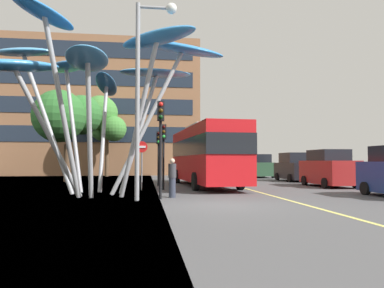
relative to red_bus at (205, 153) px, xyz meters
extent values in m
cube|color=#4C4C4F|center=(-0.97, -9.48, -2.10)|extent=(120.00, 240.00, 0.10)
cube|color=#E0D666|center=(1.96, -9.48, -2.05)|extent=(0.16, 144.00, 0.01)
cube|color=red|center=(0.00, 0.00, -0.12)|extent=(3.14, 11.17, 3.16)
cube|color=black|center=(0.00, 0.00, 0.32)|extent=(3.17, 11.28, 1.01)
cube|color=yellow|center=(-0.35, 5.44, 1.16)|extent=(1.35, 0.19, 0.36)
cube|color=#B2B2B7|center=(0.00, 0.00, 1.58)|extent=(2.08, 3.97, 0.24)
cylinder|color=black|center=(1.00, 3.49, -1.57)|extent=(0.34, 0.98, 0.96)
cylinder|color=black|center=(-1.44, 3.33, -1.57)|extent=(0.34, 0.98, 0.96)
cylinder|color=black|center=(1.41, -2.95, -1.57)|extent=(0.34, 0.98, 0.96)
cylinder|color=black|center=(-1.03, -3.11, -1.57)|extent=(0.34, 0.98, 0.96)
cylinder|color=#9EA0A5|center=(-3.48, -4.84, 1.46)|extent=(3.54, 0.71, 7.10)
ellipsoid|color=#2D7FD1|center=(-1.81, -4.60, 4.96)|extent=(4.31, 2.28, 1.13)
cylinder|color=#9EA0A5|center=(-3.92, -4.00, 0.97)|extent=(1.99, 1.32, 6.11)
ellipsoid|color=#4299E0|center=(-3.06, -3.48, 4.00)|extent=(4.45, 3.57, 0.71)
cylinder|color=#9EA0A5|center=(-5.84, -2.49, 0.87)|extent=(0.22, 2.72, 5.91)
ellipsoid|color=#388EDB|center=(-5.83, -1.23, 3.78)|extent=(1.14, 4.12, 0.84)
cylinder|color=#9EA0A5|center=(-7.32, -2.88, 1.26)|extent=(1.46, 2.14, 6.68)
ellipsoid|color=#2D7FD1|center=(-7.91, -1.95, 4.56)|extent=(2.99, 3.58, 0.59)
cylinder|color=#9EA0A5|center=(-8.33, -3.99, 1.42)|extent=(3.00, 1.58, 7.02)
ellipsoid|color=#4CA3E5|center=(-9.71, -3.33, 4.89)|extent=(3.72, 2.88, 0.79)
cylinder|color=#9EA0A5|center=(-7.64, -6.38, 0.60)|extent=(2.62, 1.85, 5.39)
ellipsoid|color=#388EDB|center=(-8.82, -7.18, 3.25)|extent=(3.71, 2.99, 0.92)
cylinder|color=#9EA0A5|center=(-6.95, -7.03, 1.53)|extent=(1.34, 2.06, 7.21)
ellipsoid|color=#2D7FD1|center=(-7.49, -7.93, 5.11)|extent=(2.57, 3.21, 0.72)
cylinder|color=#9EA0A5|center=(-5.89, -6.97, 0.71)|extent=(0.23, 1.49, 5.56)
ellipsoid|color=#4CA3E5|center=(-5.90, -7.61, 3.47)|extent=(1.66, 3.20, 0.61)
cylinder|color=#9EA0A5|center=(-3.91, -6.69, 1.26)|extent=(1.75, 1.42, 6.67)
ellipsoid|color=#388EDB|center=(-3.17, -7.26, 4.56)|extent=(3.62, 3.20, 0.64)
cylinder|color=black|center=(-3.02, -7.21, -0.07)|extent=(0.12, 0.12, 3.97)
cube|color=black|center=(-3.02, -7.35, 1.52)|extent=(0.28, 0.24, 0.80)
sphere|color=red|center=(-3.02, -7.48, 1.78)|extent=(0.18, 0.18, 0.18)
sphere|color=#3A2707|center=(-3.02, -7.48, 1.52)|extent=(0.18, 0.18, 0.18)
sphere|color=black|center=(-3.02, -7.48, 1.26)|extent=(0.18, 0.18, 0.18)
cylinder|color=black|center=(-2.67, -2.32, -0.30)|extent=(0.12, 0.12, 3.51)
cube|color=black|center=(-2.67, -2.46, 1.06)|extent=(0.28, 0.24, 0.80)
sphere|color=#390706|center=(-2.67, -2.59, 1.32)|extent=(0.18, 0.18, 0.18)
sphere|color=#3A2707|center=(-2.67, -2.59, 1.06)|extent=(0.18, 0.18, 0.18)
sphere|color=green|center=(-2.67, -2.59, 0.80)|extent=(0.18, 0.18, 0.18)
cylinder|color=black|center=(-2.82, 0.94, -0.35)|extent=(0.12, 0.12, 3.40)
cube|color=black|center=(-2.82, 0.80, 0.95)|extent=(0.28, 0.24, 0.80)
sphere|color=#390706|center=(-2.82, 0.67, 1.21)|extent=(0.18, 0.18, 0.18)
sphere|color=#3A2707|center=(-2.82, 0.67, 0.95)|extent=(0.18, 0.18, 0.18)
sphere|color=green|center=(-2.82, 0.67, 0.69)|extent=(0.18, 0.18, 0.18)
cylinder|color=black|center=(6.28, -6.60, -1.75)|extent=(0.20, 0.60, 0.60)
cube|color=maroon|center=(7.37, -1.16, -1.18)|extent=(1.85, 4.37, 1.39)
cube|color=black|center=(7.37, -1.16, -0.15)|extent=(1.70, 2.41, 0.66)
cylinder|color=black|center=(8.30, 0.20, -1.75)|extent=(0.20, 0.60, 0.60)
cylinder|color=black|center=(6.45, 0.20, -1.75)|extent=(0.20, 0.60, 0.60)
cylinder|color=black|center=(8.30, -2.51, -1.75)|extent=(0.20, 0.60, 0.60)
cylinder|color=black|center=(6.45, -2.51, -1.75)|extent=(0.20, 0.60, 0.60)
cube|color=black|center=(7.82, 4.97, -1.26)|extent=(1.84, 4.23, 1.23)
cube|color=black|center=(7.82, 4.97, -0.25)|extent=(1.70, 2.32, 0.78)
cylinder|color=black|center=(8.74, 6.28, -1.75)|extent=(0.20, 0.60, 0.60)
cylinder|color=black|center=(6.90, 6.28, -1.75)|extent=(0.20, 0.60, 0.60)
cylinder|color=black|center=(8.74, 3.66, -1.75)|extent=(0.20, 0.60, 0.60)
cylinder|color=black|center=(6.90, 3.66, -1.75)|extent=(0.20, 0.60, 0.60)
cube|color=#2D5138|center=(7.09, 11.70, -1.25)|extent=(1.87, 4.33, 1.23)
cube|color=black|center=(7.09, 11.70, -0.25)|extent=(1.72, 2.38, 0.77)
cylinder|color=black|center=(8.02, 13.04, -1.75)|extent=(0.20, 0.60, 0.60)
cylinder|color=black|center=(6.16, 13.04, -1.75)|extent=(0.20, 0.60, 0.60)
cylinder|color=black|center=(8.02, 10.36, -1.75)|extent=(0.20, 0.60, 0.60)
cylinder|color=black|center=(6.16, 10.36, -1.75)|extent=(0.20, 0.60, 0.60)
cylinder|color=gray|center=(-3.96, -7.70, 1.87)|extent=(0.18, 0.18, 7.84)
cylinder|color=gray|center=(-3.29, -7.70, 5.64)|extent=(1.33, 0.12, 0.12)
sphere|color=silver|center=(-2.63, -7.70, 5.64)|extent=(0.44, 0.44, 0.44)
cylinder|color=brown|center=(-9.49, 6.50, -0.64)|extent=(0.51, 0.51, 2.82)
sphere|color=#2D6B2D|center=(-9.87, 5.33, 2.76)|extent=(3.83, 3.83, 3.83)
sphere|color=#2D6B2D|center=(-10.47, 7.43, 3.28)|extent=(3.46, 3.46, 3.46)
sphere|color=#2D6B2D|center=(-8.54, 6.93, 3.06)|extent=(3.08, 3.08, 3.08)
cylinder|color=brown|center=(-7.50, 15.63, -0.13)|extent=(0.37, 0.37, 3.85)
sphere|color=#428438|center=(-8.00, 16.51, 2.86)|extent=(2.62, 2.62, 2.62)
sphere|color=#428438|center=(-6.74, 14.53, 2.68)|extent=(2.51, 2.51, 2.51)
sphere|color=#428438|center=(-8.18, 15.36, 4.31)|extent=(3.54, 3.54, 3.54)
cylinder|color=#2D3342|center=(-2.50, -6.63, -1.63)|extent=(0.29, 0.29, 0.84)
cylinder|color=#333338|center=(-2.50, -6.63, -0.91)|extent=(0.34, 0.34, 0.60)
sphere|color=beige|center=(-2.50, -6.63, -0.50)|extent=(0.22, 0.22, 0.22)
cylinder|color=gray|center=(-3.82, -2.37, -0.75)|extent=(0.08, 0.08, 2.60)
cylinder|color=red|center=(-3.82, -2.40, 0.25)|extent=(0.60, 0.03, 0.60)
cube|color=white|center=(-3.82, -2.43, 0.25)|extent=(0.40, 0.04, 0.11)
cube|color=#8E6042|center=(-11.54, 23.27, 5.53)|extent=(27.74, 11.41, 15.16)
cube|color=#1E2838|center=(-11.54, 17.55, 2.35)|extent=(26.07, 0.08, 1.70)
cube|color=#1E2838|center=(-11.54, 17.55, 5.38)|extent=(26.07, 0.08, 1.70)
cube|color=#1E2838|center=(-11.54, 17.55, 8.41)|extent=(26.07, 0.08, 1.70)
cube|color=#1E2838|center=(-11.54, 17.55, 11.44)|extent=(26.07, 0.08, 1.70)
camera|label=1|loc=(-3.64, -22.23, -0.51)|focal=34.42mm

